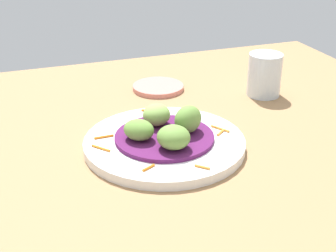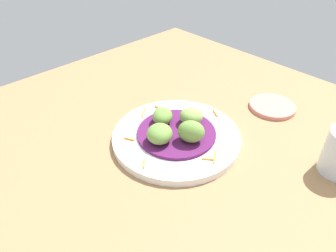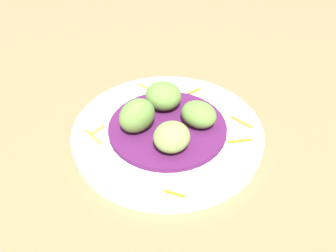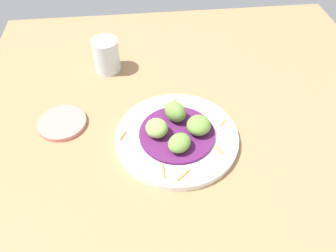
% 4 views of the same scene
% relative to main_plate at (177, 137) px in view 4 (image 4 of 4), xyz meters
% --- Properties ---
extents(table_surface, '(1.10, 1.10, 0.02)m').
position_rel_main_plate_xyz_m(table_surface, '(0.04, -0.05, -0.02)').
color(table_surface, '#936D47').
rests_on(table_surface, ground).
extents(main_plate, '(0.28, 0.28, 0.02)m').
position_rel_main_plate_xyz_m(main_plate, '(0.00, 0.00, 0.00)').
color(main_plate, white).
rests_on(main_plate, table_surface).
extents(cabbage_bed, '(0.17, 0.17, 0.01)m').
position_rel_main_plate_xyz_m(cabbage_bed, '(0.00, 0.00, 0.01)').
color(cabbage_bed, '#51194C').
rests_on(cabbage_bed, main_plate).
extents(carrot_garnish, '(0.24, 0.25, 0.00)m').
position_rel_main_plate_xyz_m(carrot_garnish, '(-0.01, -0.00, 0.01)').
color(carrot_garnish, orange).
rests_on(carrot_garnish, main_plate).
extents(guac_scoop_left, '(0.08, 0.08, 0.04)m').
position_rel_main_plate_xyz_m(guac_scoop_left, '(-0.00, -0.04, 0.03)').
color(guac_scoop_left, olive).
rests_on(guac_scoop_left, cabbage_bed).
extents(guac_scoop_center, '(0.07, 0.07, 0.05)m').
position_rel_main_plate_xyz_m(guac_scoop_center, '(0.04, -0.00, 0.04)').
color(guac_scoop_center, olive).
rests_on(guac_scoop_center, cabbage_bed).
extents(guac_scoop_right, '(0.07, 0.07, 0.04)m').
position_rel_main_plate_xyz_m(guac_scoop_right, '(0.00, 0.04, 0.03)').
color(guac_scoop_right, '#84A851').
rests_on(guac_scoop_right, cabbage_bed).
extents(guac_scoop_back, '(0.07, 0.07, 0.03)m').
position_rel_main_plate_xyz_m(guac_scoop_back, '(-0.04, 0.00, 0.03)').
color(guac_scoop_back, olive).
rests_on(guac_scoop_back, cabbage_bed).
extents(side_plate_small, '(0.11, 0.11, 0.01)m').
position_rel_main_plate_xyz_m(side_plate_small, '(0.08, 0.26, -0.00)').
color(side_plate_small, tan).
rests_on(side_plate_small, table_surface).
extents(water_glass, '(0.07, 0.07, 0.09)m').
position_rel_main_plate_xyz_m(water_glass, '(0.28, 0.16, 0.04)').
color(water_glass, silver).
rests_on(water_glass, table_surface).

